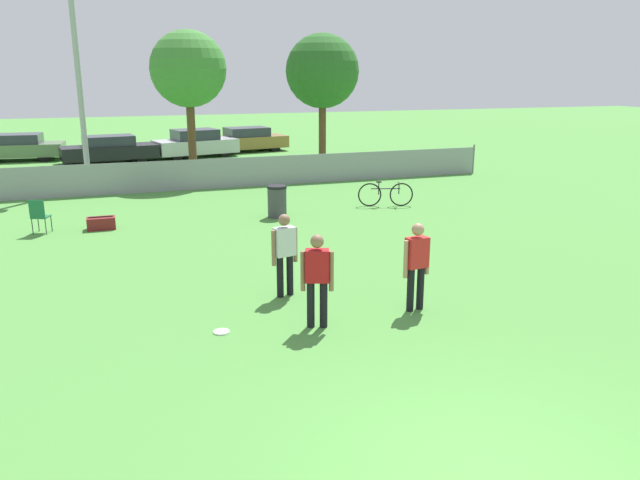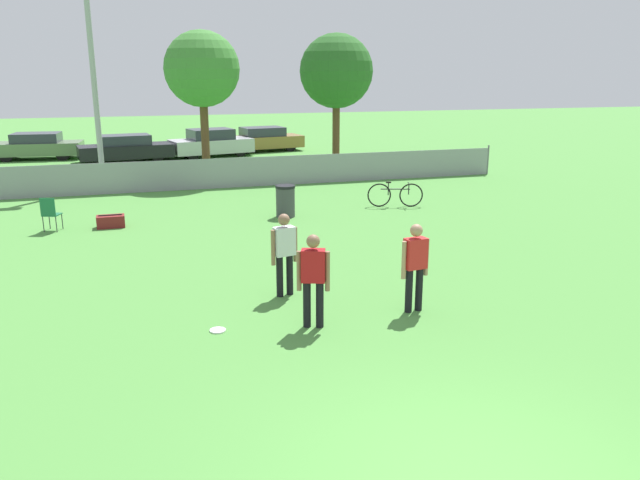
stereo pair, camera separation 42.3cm
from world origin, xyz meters
TOP-DOWN VIEW (x-y plane):
  - fence_backline at (0.00, 18.00)m, footprint 22.63×0.07m
  - light_pole at (-4.08, 19.65)m, footprint 0.90×0.36m
  - tree_near_pole at (-0.15, 20.22)m, footprint 2.90×2.90m
  - tree_far_right at (5.71, 21.41)m, footprint 3.16×3.16m
  - player_defender_red at (1.54, 4.68)m, footprint 0.54×0.27m
  - player_thrower_red at (-0.37, 4.52)m, footprint 0.52×0.34m
  - player_receiver_white at (-0.45, 6.15)m, footprint 0.54×0.31m
  - frisbee_disc at (-1.94, 4.81)m, footprint 0.27×0.27m
  - folding_chair_sideline at (-5.23, 12.85)m, footprint 0.52×0.52m
  - bicycle_sideline at (4.88, 13.04)m, footprint 1.70×0.62m
  - trash_bin at (1.21, 12.71)m, footprint 0.58×0.58m
  - gear_bag_sideline at (-3.71, 12.85)m, footprint 0.74×0.41m
  - parked_car_olive at (-7.33, 28.69)m, footprint 4.29×2.22m
  - parked_car_dark at (-3.18, 26.48)m, footprint 4.52×2.24m
  - parked_car_silver at (0.98, 27.24)m, footprint 4.31×2.60m
  - parked_car_tan at (3.94, 28.62)m, footprint 4.42×2.36m

SIDE VIEW (x-z plane):
  - frisbee_disc at x=-1.94m, z-range 0.00..0.03m
  - gear_bag_sideline at x=-3.71m, z-range -0.01..0.35m
  - bicycle_sideline at x=4.88m, z-range -0.01..0.79m
  - trash_bin at x=1.21m, z-range 0.00..0.94m
  - folding_chair_sideline at x=-5.23m, z-range 0.06..0.99m
  - fence_backline at x=0.00m, z-range -0.05..1.16m
  - parked_car_dark at x=-3.18m, z-range -0.01..1.26m
  - parked_car_tan at x=3.94m, z-range -0.01..1.28m
  - parked_car_olive at x=-7.33m, z-range 0.01..1.29m
  - parked_car_silver at x=0.98m, z-range -0.02..1.36m
  - player_defender_red at x=1.54m, z-range 0.12..1.72m
  - player_thrower_red at x=-0.37m, z-range 0.12..1.72m
  - player_receiver_white at x=-0.45m, z-range 0.12..1.72m
  - tree_far_right at x=5.71m, z-range 1.28..7.06m
  - tree_near_pole at x=-0.15m, z-range 1.37..7.10m
  - light_pole at x=-4.08m, z-range 0.75..8.52m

